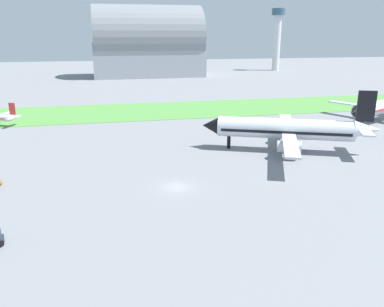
% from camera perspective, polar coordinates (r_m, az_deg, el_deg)
% --- Properties ---
extents(ground_plane, '(600.00, 600.00, 0.00)m').
position_cam_1_polar(ground_plane, '(59.64, -2.24, -4.85)').
color(ground_plane, gray).
extents(grass_taxiway_strip, '(360.00, 28.00, 0.08)m').
position_cam_1_polar(grass_taxiway_strip, '(119.00, -7.71, 6.03)').
color(grass_taxiway_strip, '#549342').
rests_on(grass_taxiway_strip, ground_plane).
extents(airplane_midfield_jet, '(32.32, 32.50, 12.15)m').
position_cam_1_polar(airplane_midfield_jet, '(78.76, 13.66, 3.40)').
color(airplane_midfield_jet, silver).
rests_on(airplane_midfield_jet, ground_plane).
extents(airplane_parked_jet_far, '(28.41, 28.52, 10.83)m').
position_cam_1_polar(airplane_parked_jet_far, '(114.69, 25.69, 6.08)').
color(airplane_parked_jet_far, silver).
rests_on(airplane_parked_jet_far, ground_plane).
extents(hangar_distant, '(57.43, 32.36, 36.62)m').
position_cam_1_polar(hangar_distant, '(220.43, -6.38, 15.30)').
color(hangar_distant, '#9399A3').
rests_on(hangar_distant, ground_plane).
extents(control_tower, '(8.00, 8.00, 36.80)m').
position_cam_1_polar(control_tower, '(259.42, 12.15, 16.39)').
color(control_tower, silver).
rests_on(control_tower, ground_plane).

